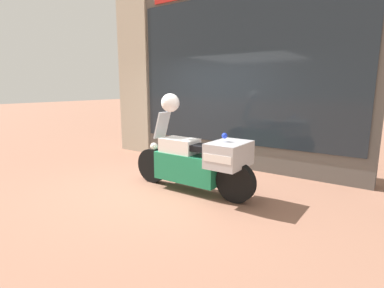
# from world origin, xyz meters

# --- Properties ---
(ground_plane) EXTENTS (60.00, 60.00, 0.00)m
(ground_plane) POSITION_xyz_m (0.00, 0.00, 0.00)
(ground_plane) COLOR #8E604C
(shop_building) EXTENTS (6.26, 0.55, 4.10)m
(shop_building) POSITION_xyz_m (-0.45, 2.00, 2.06)
(shop_building) COLOR #56514C
(shop_building) RESTS_ON ground
(window_display) EXTENTS (4.79, 0.30, 2.02)m
(window_display) POSITION_xyz_m (0.44, 2.03, 0.48)
(window_display) COLOR slate
(window_display) RESTS_ON ground
(paramedic_motorcycle) EXTENTS (2.37, 0.74, 1.34)m
(paramedic_motorcycle) POSITION_xyz_m (0.70, -0.01, 0.55)
(paramedic_motorcycle) COLOR black
(paramedic_motorcycle) RESTS_ON ground
(white_helmet) EXTENTS (0.32, 0.32, 0.32)m
(white_helmet) POSITION_xyz_m (0.11, -0.01, 1.50)
(white_helmet) COLOR white
(white_helmet) RESTS_ON paramedic_motorcycle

